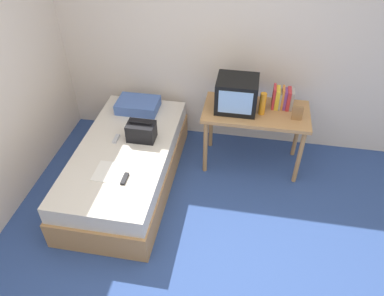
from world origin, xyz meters
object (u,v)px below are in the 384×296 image
desk (255,118)px  picture_frame (297,113)px  tv (237,94)px  pillow (138,105)px  book_row (282,98)px  water_bottle (263,104)px  bed (127,165)px  remote_silver (116,139)px  remote_dark (125,179)px  magazine (106,171)px  handbag (141,131)px

desk → picture_frame: picture_frame is taller
tv → pillow: tv is taller
book_row → water_bottle: bearing=-141.6°
bed → picture_frame: picture_frame is taller
tv → remote_silver: (-1.24, -0.48, -0.41)m
bed → remote_silver: 0.32m
desk → remote_dark: bearing=-138.3°
remote_silver → book_row: bearing=18.9°
picture_frame → remote_dark: picture_frame is taller
book_row → magazine: (-1.67, -1.10, -0.35)m
handbag → remote_silver: size_ratio=2.08×
handbag → book_row: bearing=20.0°
book_row → pillow: bearing=179.5°
picture_frame → pillow: picture_frame is taller
bed → tv: (1.12, 0.59, 0.68)m
remote_dark → remote_silver: same height
bed → desk: 1.53m
bed → book_row: 1.87m
tv → pillow: bearing=173.9°
book_row → remote_dark: 1.90m
bed → handbag: size_ratio=6.67×
desk → book_row: book_row is taller
handbag → pillow: bearing=110.3°
bed → picture_frame: size_ratio=12.45×
magazine → remote_dark: 0.23m
bed → water_bottle: water_bottle is taller
magazine → remote_dark: remote_dark is taller
picture_frame → handbag: bearing=-169.0°
desk → remote_silver: size_ratio=8.06×
book_row → bed: bearing=-156.5°
remote_silver → bed: bearing=-41.4°
tv → remote_dark: bearing=-132.0°
remote_dark → handbag: bearing=90.9°
desk → book_row: 0.36m
desk → pillow: 1.41m
water_bottle → book_row: water_bottle is taller
tv → book_row: (0.49, 0.11, -0.07)m
picture_frame → book_row: bearing=125.7°
desk → water_bottle: (0.05, -0.05, 0.22)m
desk → tv: bearing=178.7°
desk → tv: (-0.23, 0.01, 0.28)m
tv → picture_frame: (0.65, -0.11, -0.10)m
magazine → remote_silver: remote_silver is taller
desk → remote_silver: (-1.47, -0.48, -0.13)m
magazine → remote_silver: (-0.07, 0.51, 0.01)m
bed → remote_dark: remote_dark is taller
desk → tv: tv is taller
pillow → handbag: size_ratio=1.63×
water_bottle → remote_dark: water_bottle is taller
magazine → remote_silver: bearing=97.5°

